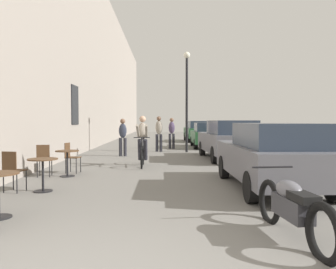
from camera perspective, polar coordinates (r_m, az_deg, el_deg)
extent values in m
cube|color=gray|center=(17.82, -14.60, 13.89)|extent=(0.50, 68.00, 10.27)
cube|color=black|center=(15.30, -15.41, 4.82)|extent=(0.04, 1.10, 1.70)
cylinder|color=black|center=(7.94, -20.31, -8.93)|extent=(0.40, 0.40, 0.02)
cylinder|color=black|center=(7.88, -20.34, -6.45)|extent=(0.05, 0.05, 0.67)
cylinder|color=#4C331E|center=(7.83, -20.38, -3.92)|extent=(0.64, 0.64, 0.02)
cylinder|color=black|center=(8.34, -24.63, -6.96)|extent=(0.02, 0.02, 0.45)
cylinder|color=black|center=(8.15, -22.78, -7.14)|extent=(0.02, 0.02, 0.45)
cylinder|color=black|center=(8.08, -25.99, -7.27)|extent=(0.02, 0.02, 0.45)
cylinder|color=black|center=(7.89, -24.12, -7.46)|extent=(0.02, 0.02, 0.45)
cube|color=#4C331E|center=(8.08, -24.41, -5.56)|extent=(0.45, 0.45, 0.02)
cube|color=#4C331E|center=(7.91, -25.21, -4.13)|extent=(0.34, 0.10, 0.42)
cylinder|color=black|center=(9.83, -16.60, -6.73)|extent=(0.40, 0.40, 0.02)
cylinder|color=black|center=(9.78, -16.62, -4.72)|extent=(0.05, 0.05, 0.67)
cylinder|color=#4C331E|center=(9.74, -16.64, -2.67)|extent=(0.64, 0.64, 0.02)
cylinder|color=black|center=(10.17, -20.80, -5.26)|extent=(0.02, 0.02, 0.45)
cylinder|color=black|center=(10.11, -19.00, -5.28)|extent=(0.02, 0.02, 0.45)
cylinder|color=black|center=(9.86, -21.19, -5.50)|extent=(0.02, 0.02, 0.45)
cylinder|color=black|center=(9.79, -19.34, -5.52)|extent=(0.02, 0.02, 0.45)
cube|color=#4C331E|center=(9.95, -20.10, -4.05)|extent=(0.43, 0.43, 0.02)
cube|color=#4C331E|center=(9.75, -20.32, -2.88)|extent=(0.34, 0.07, 0.42)
cylinder|color=black|center=(10.48, -14.51, -4.96)|extent=(0.02, 0.02, 0.45)
cylinder|color=black|center=(10.18, -15.21, -5.17)|extent=(0.02, 0.02, 0.45)
cylinder|color=black|center=(10.61, -16.13, -4.89)|extent=(0.02, 0.02, 0.45)
cylinder|color=black|center=(10.32, -16.87, -5.10)|extent=(0.02, 0.02, 0.45)
cube|color=#4C331E|center=(10.37, -15.69, -3.74)|extent=(0.44, 0.44, 0.02)
cube|color=#4C331E|center=(10.42, -16.61, -2.50)|extent=(0.07, 0.34, 0.42)
torus|color=black|center=(10.95, -4.46, -4.03)|extent=(0.06, 0.71, 0.71)
torus|color=black|center=(12.00, -4.22, -3.47)|extent=(0.06, 0.71, 0.71)
cylinder|color=black|center=(11.88, -4.25, -2.15)|extent=(0.04, 0.21, 0.58)
cylinder|color=black|center=(11.36, -4.36, -0.66)|extent=(0.05, 0.82, 0.14)
cylinder|color=black|center=(10.95, -4.46, -2.27)|extent=(0.04, 0.09, 0.67)
cylinder|color=black|center=(11.49, -4.33, -3.52)|extent=(0.05, 1.00, 0.12)
cylinder|color=black|center=(10.95, -4.46, -0.51)|extent=(0.52, 0.03, 0.03)
ellipsoid|color=black|center=(11.77, -4.27, -0.65)|extent=(0.12, 0.24, 0.06)
ellipsoid|color=#9E9384|center=(11.68, -4.29, 0.67)|extent=(0.34, 0.35, 0.59)
sphere|color=tan|center=(11.63, -4.30, 2.61)|extent=(0.22, 0.22, 0.22)
cylinder|color=#26262D|center=(11.64, -3.80, -2.57)|extent=(0.13, 0.40, 0.75)
cylinder|color=#26262D|center=(11.64, -4.79, -2.57)|extent=(0.13, 0.40, 0.75)
cylinder|color=#9E9384|center=(11.28, -3.65, 0.59)|extent=(0.12, 0.75, 0.48)
cylinder|color=#9E9384|center=(11.30, -5.10, 0.58)|extent=(0.10, 0.75, 0.48)
cylinder|color=#26262D|center=(14.86, -7.25, -2.11)|extent=(0.14, 0.14, 0.80)
cylinder|color=#26262D|center=(14.90, -8.00, -2.10)|extent=(0.14, 0.14, 0.80)
ellipsoid|color=#2D3342|center=(14.84, -7.64, 0.64)|extent=(0.36, 0.27, 0.63)
sphere|color=brown|center=(14.84, -7.65, 2.24)|extent=(0.22, 0.22, 0.22)
cylinder|color=#26262D|center=(16.88, -1.21, -1.43)|extent=(0.14, 0.14, 0.87)
cylinder|color=#26262D|center=(16.92, -1.88, -1.43)|extent=(0.14, 0.14, 0.87)
ellipsoid|color=#9E9384|center=(16.87, -1.55, 1.21)|extent=(0.38, 0.30, 0.69)
sphere|color=brown|center=(16.87, -1.55, 2.71)|extent=(0.22, 0.22, 0.22)
cylinder|color=#26262D|center=(18.65, 0.93, -1.13)|extent=(0.14, 0.14, 0.83)
cylinder|color=#26262D|center=(18.64, 0.32, -1.14)|extent=(0.14, 0.14, 0.83)
ellipsoid|color=#4C3D5B|center=(18.62, 0.62, 1.16)|extent=(0.34, 0.25, 0.66)
sphere|color=brown|center=(18.61, 0.62, 2.48)|extent=(0.22, 0.22, 0.22)
cylinder|color=black|center=(16.63, 3.17, 4.94)|extent=(0.12, 0.12, 4.60)
sphere|color=silver|center=(16.92, 3.19, 13.22)|extent=(0.32, 0.32, 0.32)
cube|color=#595960|center=(8.06, 16.77, -4.17)|extent=(1.74, 4.18, 0.68)
cube|color=#283342|center=(7.54, 17.99, -0.11)|extent=(1.46, 2.26, 0.51)
cylinder|color=black|center=(9.23, 9.41, -5.41)|extent=(0.20, 0.60, 0.60)
cylinder|color=black|center=(9.65, 18.69, -5.17)|extent=(0.20, 0.60, 0.60)
cylinder|color=black|center=(6.58, 13.86, -8.59)|extent=(0.20, 0.60, 0.60)
cylinder|color=black|center=(7.14, 26.28, -7.89)|extent=(0.20, 0.60, 0.60)
cube|color=#595960|center=(13.82, 10.08, -1.32)|extent=(1.96, 4.43, 0.71)
cube|color=#283342|center=(13.29, 10.61, 1.20)|extent=(1.60, 2.41, 0.53)
cylinder|color=black|center=(15.11, 5.78, -2.34)|extent=(0.22, 0.64, 0.63)
cylinder|color=black|center=(15.44, 11.83, -2.28)|extent=(0.22, 0.64, 0.63)
cylinder|color=black|center=(12.28, 7.85, -3.43)|extent=(0.22, 0.64, 0.63)
cylinder|color=black|center=(12.69, 15.17, -3.30)|extent=(0.22, 0.64, 0.63)
cube|color=#23512D|center=(19.70, 6.57, -0.38)|extent=(1.74, 4.06, 0.66)
cube|color=#283342|center=(19.20, 6.75, 1.26)|extent=(1.44, 2.20, 0.49)
cylinder|color=black|center=(20.97, 4.09, -1.10)|extent=(0.20, 0.58, 0.58)
cylinder|color=black|center=(21.13, 8.21, -1.10)|extent=(0.20, 0.58, 0.58)
cylinder|color=black|center=(18.32, 4.68, -1.60)|extent=(0.20, 0.58, 0.58)
cylinder|color=black|center=(18.51, 9.38, -1.58)|extent=(0.20, 0.58, 0.58)
cube|color=#23512D|center=(25.48, 5.06, 0.33)|extent=(1.88, 4.35, 0.70)
cube|color=#283342|center=(24.95, 5.22, 1.69)|extent=(1.55, 2.36, 0.52)
cylinder|color=black|center=(26.81, 2.95, -0.31)|extent=(0.21, 0.63, 0.62)
cylinder|color=black|center=(27.01, 6.37, -0.31)|extent=(0.21, 0.63, 0.62)
cylinder|color=black|center=(23.99, 3.58, -0.63)|extent=(0.21, 0.63, 0.62)
cylinder|color=black|center=(24.21, 7.40, -0.61)|extent=(0.21, 0.63, 0.62)
torus|color=black|center=(5.48, 16.70, -10.85)|extent=(0.16, 0.70, 0.69)
torus|color=black|center=(4.23, 24.76, -14.91)|extent=(0.17, 0.71, 0.70)
cube|color=#333338|center=(4.81, 20.19, -11.50)|extent=(0.31, 0.78, 0.28)
ellipsoid|color=#595960|center=(4.86, 19.69, -8.72)|extent=(0.33, 0.54, 0.24)
cube|color=black|center=(4.53, 21.85, -9.80)|extent=(0.28, 0.46, 0.10)
cylinder|color=black|center=(5.29, 17.20, -5.26)|extent=(0.62, 0.09, 0.03)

